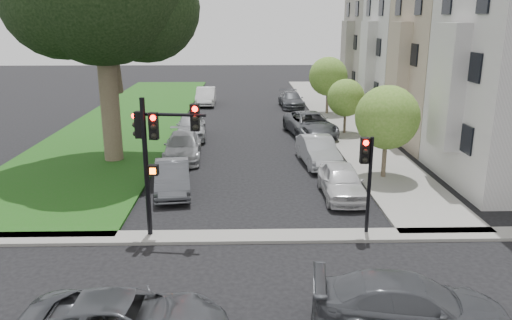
{
  "coord_description": "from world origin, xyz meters",
  "views": [
    {
      "loc": [
        -0.49,
        -14.07,
        7.41
      ],
      "look_at": [
        0.0,
        5.0,
        2.0
      ],
      "focal_mm": 35.0,
      "sensor_mm": 36.0,
      "label": 1
    }
  ],
  "objects_px": {
    "car_parked_5": "(172,177)",
    "small_tree_c": "(328,76)",
    "car_parked_6": "(183,146)",
    "car_cross_far": "(411,305)",
    "small_tree_b": "(346,98)",
    "car_parked_1": "(318,151)",
    "traffic_signal_secondary": "(367,168)",
    "traffic_signal_main": "(156,143)",
    "car_parked_2": "(310,124)",
    "car_parked_4": "(291,100)",
    "car_parked_9": "(206,96)",
    "small_tree_a": "(387,118)",
    "car_parked_7": "(191,126)",
    "car_parked_0": "(342,181)"
  },
  "relations": [
    {
      "from": "car_parked_0",
      "to": "small_tree_a",
      "type": "bearing_deg",
      "value": 44.92
    },
    {
      "from": "car_parked_6",
      "to": "car_parked_7",
      "type": "bearing_deg",
      "value": 86.95
    },
    {
      "from": "car_parked_5",
      "to": "car_parked_6",
      "type": "xyz_separation_m",
      "value": [
        -0.18,
        5.54,
        0.0
      ]
    },
    {
      "from": "small_tree_b",
      "to": "car_parked_7",
      "type": "relative_size",
      "value": 0.81
    },
    {
      "from": "car_parked_5",
      "to": "small_tree_b",
      "type": "bearing_deg",
      "value": 40.98
    },
    {
      "from": "car_parked_5",
      "to": "small_tree_c",
      "type": "bearing_deg",
      "value": 54.01
    },
    {
      "from": "traffic_signal_main",
      "to": "car_parked_2",
      "type": "bearing_deg",
      "value": 64.81
    },
    {
      "from": "small_tree_c",
      "to": "car_parked_5",
      "type": "bearing_deg",
      "value": -118.15
    },
    {
      "from": "car_parked_2",
      "to": "car_parked_9",
      "type": "relative_size",
      "value": 1.2
    },
    {
      "from": "small_tree_b",
      "to": "small_tree_c",
      "type": "bearing_deg",
      "value": 90.0
    },
    {
      "from": "car_cross_far",
      "to": "car_parked_6",
      "type": "relative_size",
      "value": 1.0
    },
    {
      "from": "traffic_signal_secondary",
      "to": "car_parked_6",
      "type": "relative_size",
      "value": 0.75
    },
    {
      "from": "car_parked_7",
      "to": "car_parked_2",
      "type": "bearing_deg",
      "value": -1.86
    },
    {
      "from": "small_tree_c",
      "to": "car_parked_2",
      "type": "distance_m",
      "value": 8.21
    },
    {
      "from": "traffic_signal_secondary",
      "to": "car_parked_7",
      "type": "distance_m",
      "value": 17.08
    },
    {
      "from": "car_parked_4",
      "to": "car_parked_0",
      "type": "bearing_deg",
      "value": -92.74
    },
    {
      "from": "car_parked_1",
      "to": "car_parked_2",
      "type": "height_order",
      "value": "car_parked_2"
    },
    {
      "from": "traffic_signal_secondary",
      "to": "small_tree_c",
      "type": "bearing_deg",
      "value": 83.89
    },
    {
      "from": "car_parked_6",
      "to": "car_cross_far",
      "type": "bearing_deg",
      "value": -68.45
    },
    {
      "from": "car_cross_far",
      "to": "car_parked_9",
      "type": "height_order",
      "value": "car_parked_9"
    },
    {
      "from": "car_parked_2",
      "to": "car_parked_9",
      "type": "bearing_deg",
      "value": 112.54
    },
    {
      "from": "car_parked_9",
      "to": "car_parked_0",
      "type": "bearing_deg",
      "value": -73.47
    },
    {
      "from": "car_cross_far",
      "to": "car_parked_9",
      "type": "xyz_separation_m",
      "value": [
        -7.38,
        33.74,
        0.07
      ]
    },
    {
      "from": "small_tree_c",
      "to": "car_cross_far",
      "type": "distance_m",
      "value": 28.93
    },
    {
      "from": "small_tree_a",
      "to": "car_parked_9",
      "type": "xyz_separation_m",
      "value": [
        -10.02,
        21.68,
        -2.22
      ]
    },
    {
      "from": "traffic_signal_secondary",
      "to": "car_parked_4",
      "type": "relative_size",
      "value": 0.77
    },
    {
      "from": "car_parked_0",
      "to": "car_parked_6",
      "type": "height_order",
      "value": "car_parked_0"
    },
    {
      "from": "car_parked_1",
      "to": "small_tree_a",
      "type": "bearing_deg",
      "value": -47.44
    },
    {
      "from": "small_tree_b",
      "to": "car_cross_far",
      "type": "distance_m",
      "value": 21.8
    },
    {
      "from": "small_tree_a",
      "to": "car_cross_far",
      "type": "xyz_separation_m",
      "value": [
        -2.64,
        -12.06,
        -2.29
      ]
    },
    {
      "from": "traffic_signal_main",
      "to": "car_cross_far",
      "type": "distance_m",
      "value": 9.4
    },
    {
      "from": "car_parked_5",
      "to": "car_parked_2",
      "type": "bearing_deg",
      "value": 47.46
    },
    {
      "from": "car_parked_6",
      "to": "small_tree_c",
      "type": "bearing_deg",
      "value": 48.65
    },
    {
      "from": "small_tree_a",
      "to": "car_parked_6",
      "type": "xyz_separation_m",
      "value": [
        -10.02,
        3.82,
        -2.29
      ]
    },
    {
      "from": "small_tree_b",
      "to": "car_parked_0",
      "type": "bearing_deg",
      "value": -101.79
    },
    {
      "from": "small_tree_b",
      "to": "car_parked_1",
      "type": "xyz_separation_m",
      "value": [
        -2.79,
        -6.99,
        -1.71
      ]
    },
    {
      "from": "small_tree_c",
      "to": "car_parked_4",
      "type": "relative_size",
      "value": 0.99
    },
    {
      "from": "car_parked_2",
      "to": "car_parked_9",
      "type": "height_order",
      "value": "car_parked_2"
    },
    {
      "from": "car_cross_far",
      "to": "car_parked_4",
      "type": "height_order",
      "value": "car_cross_far"
    },
    {
      "from": "traffic_signal_secondary",
      "to": "car_parked_1",
      "type": "relative_size",
      "value": 0.8
    },
    {
      "from": "traffic_signal_secondary",
      "to": "car_parked_1",
      "type": "distance_m",
      "value": 9.11
    },
    {
      "from": "small_tree_a",
      "to": "traffic_signal_secondary",
      "type": "distance_m",
      "value": 6.89
    },
    {
      "from": "car_parked_0",
      "to": "car_parked_5",
      "type": "height_order",
      "value": "car_parked_0"
    },
    {
      "from": "small_tree_a",
      "to": "small_tree_b",
      "type": "relative_size",
      "value": 1.22
    },
    {
      "from": "traffic_signal_secondary",
      "to": "car_parked_0",
      "type": "xyz_separation_m",
      "value": [
        -0.03,
        3.95,
        -1.78
      ]
    },
    {
      "from": "traffic_signal_secondary",
      "to": "car_parked_0",
      "type": "distance_m",
      "value": 4.33
    },
    {
      "from": "car_parked_2",
      "to": "traffic_signal_main",
      "type": "bearing_deg",
      "value": -124.1
    },
    {
      "from": "small_tree_a",
      "to": "car_parked_6",
      "type": "height_order",
      "value": "small_tree_a"
    },
    {
      "from": "car_parked_0",
      "to": "car_cross_far",
      "type": "bearing_deg",
      "value": -90.51
    },
    {
      "from": "small_tree_a",
      "to": "car_parked_2",
      "type": "bearing_deg",
      "value": 104.36
    }
  ]
}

